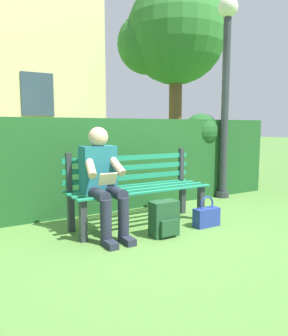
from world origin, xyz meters
The scene contains 8 objects.
ground centered at (0.00, 0.00, 0.00)m, with size 60.00×60.00×0.00m, color #517F38.
park_bench centered at (0.00, -0.08, 0.46)m, with size 1.76×0.55×0.91m.
person_seated centered at (0.53, 0.10, 0.64)m, with size 0.44×0.73×1.20m.
hedge_backdrop centered at (0.04, -1.09, 0.69)m, with size 6.18×0.75×1.43m.
backpack centered at (-0.03, 0.48, 0.19)m, with size 0.31×0.24×0.39m.
handbag centered at (-0.67, 0.45, 0.12)m, with size 0.33×0.14×0.37m.
tree_far centered at (-3.01, -3.63, 3.44)m, with size 2.63×2.51×4.77m.
lamp_post centered at (-2.02, -0.67, 2.03)m, with size 0.32×0.32×3.25m.
Camera 1 is at (1.96, 3.38, 1.21)m, focal length 35.05 mm.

